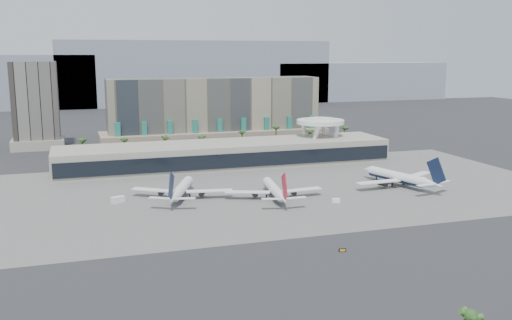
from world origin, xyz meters
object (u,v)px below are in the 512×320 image
object	(u,v)px
service_vehicle_a	(118,200)
taxiway_sign	(342,250)
airliner_left	(181,189)
airliner_centre	(275,190)
service_vehicle_b	(336,200)
airliner_right	(400,177)

from	to	relation	value
service_vehicle_a	taxiway_sign	bearing A→B (deg)	-75.39
airliner_left	airliner_centre	xyz separation A→B (m)	(35.36, -11.74, -0.12)
service_vehicle_a	service_vehicle_b	bearing A→B (deg)	-40.03
airliner_right	taxiway_sign	xyz separation A→B (m)	(-60.74, -67.85, -3.49)
airliner_right	service_vehicle_a	bearing A→B (deg)	159.64
service_vehicle_a	airliner_centre	bearing A→B (deg)	-34.32
airliner_right	airliner_centre	bearing A→B (deg)	167.44
airliner_left	taxiway_sign	bearing A→B (deg)	-44.50
airliner_left	service_vehicle_a	xyz separation A→B (m)	(-24.62, 0.77, -2.48)
service_vehicle_b	taxiway_sign	size ratio (longest dim) A/B	1.35
airliner_right	service_vehicle_a	xyz separation A→B (m)	(-118.88, 8.88, -2.77)
service_vehicle_a	taxiway_sign	size ratio (longest dim) A/B	2.22
airliner_left	service_vehicle_a	distance (m)	24.75
airliner_right	taxiway_sign	size ratio (longest dim) A/B	19.88
airliner_right	taxiway_sign	world-z (taller)	airliner_right
airliner_right	taxiway_sign	bearing A→B (deg)	-147.92
service_vehicle_a	taxiway_sign	distance (m)	96.28
airliner_centre	airliner_right	xyz separation A→B (m)	(58.90, 3.63, 0.41)
airliner_centre	service_vehicle_b	size ratio (longest dim) A/B	13.49
airliner_left	airliner_right	size ratio (longest dim) A/B	0.90
airliner_centre	taxiway_sign	bearing A→B (deg)	-84.10
airliner_left	airliner_centre	distance (m)	37.26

